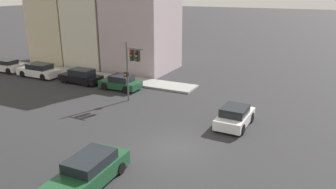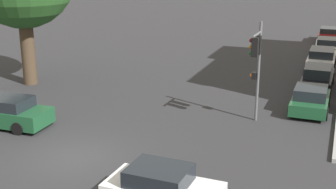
# 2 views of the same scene
# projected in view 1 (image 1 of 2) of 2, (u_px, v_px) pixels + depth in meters

# --- Properties ---
(ground_plane) EXTENTS (300.00, 300.00, 0.00)m
(ground_plane) POSITION_uv_depth(u_px,v_px,m) (174.00, 148.00, 19.54)
(ground_plane) COLOR #28282B
(rowhouse_backdrop) EXTENTS (7.71, 18.07, 11.40)m
(rowhouse_backdrop) POSITION_uv_depth(u_px,v_px,m) (104.00, 21.00, 39.04)
(rowhouse_backdrop) COLOR #B29EA8
(rowhouse_backdrop) RESTS_ON ground_plane
(traffic_signal) EXTENTS (0.55, 1.77, 4.99)m
(traffic_signal) POSITION_uv_depth(u_px,v_px,m) (132.00, 62.00, 26.45)
(traffic_signal) COLOR #515456
(traffic_signal) RESTS_ON ground_plane
(crossing_car_0) EXTENTS (4.76, 2.02, 1.45)m
(crossing_car_0) POSITION_uv_depth(u_px,v_px,m) (89.00, 171.00, 15.72)
(crossing_car_0) COLOR #194728
(crossing_car_0) RESTS_ON ground_plane
(crossing_car_1) EXTENTS (3.89, 2.06, 1.42)m
(crossing_car_1) POSITION_uv_depth(u_px,v_px,m) (235.00, 116.00, 22.47)
(crossing_car_1) COLOR silver
(crossing_car_1) RESTS_ON ground_plane
(parked_car_0) EXTENTS (1.96, 3.83, 1.37)m
(parked_car_0) POSITION_uv_depth(u_px,v_px,m) (121.00, 83.00, 30.64)
(parked_car_0) COLOR #194728
(parked_car_0) RESTS_ON ground_plane
(parked_car_1) EXTENTS (1.93, 4.44, 1.44)m
(parked_car_1) POSITION_uv_depth(u_px,v_px,m) (81.00, 76.00, 32.66)
(parked_car_1) COLOR black
(parked_car_1) RESTS_ON ground_plane
(parked_car_2) EXTENTS (2.00, 4.76, 1.46)m
(parked_car_2) POSITION_uv_depth(u_px,v_px,m) (39.00, 71.00, 34.91)
(parked_car_2) COLOR silver
(parked_car_2) RESTS_ON ground_plane
(parked_car_3) EXTENTS (1.94, 4.03, 1.38)m
(parked_car_3) POSITION_uv_depth(u_px,v_px,m) (7.00, 66.00, 37.14)
(parked_car_3) COLOR silver
(parked_car_3) RESTS_ON ground_plane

